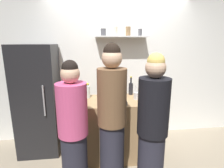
{
  "coord_description": "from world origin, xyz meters",
  "views": [
    {
      "loc": [
        -0.51,
        -2.01,
        1.77
      ],
      "look_at": [
        -0.2,
        0.53,
        1.18
      ],
      "focal_mm": 28.51,
      "sensor_mm": 36.0,
      "label": 1
    }
  ],
  "objects_px": {
    "baking_pan": "(114,101)",
    "wine_bottle_green_glass": "(151,93)",
    "water_bottle_plastic": "(87,91)",
    "wine_bottle_dark_glass": "(131,88)",
    "person_blonde": "(152,130)",
    "utensil_holder": "(137,96)",
    "refrigerator": "(39,100)",
    "person_brown_jacket": "(112,120)",
    "person_pink_top": "(73,131)"
  },
  "relations": [
    {
      "from": "wine_bottle_green_glass",
      "to": "person_blonde",
      "type": "height_order",
      "value": "person_blonde"
    },
    {
      "from": "utensil_holder",
      "to": "person_brown_jacket",
      "type": "bearing_deg",
      "value": -126.92
    },
    {
      "from": "wine_bottle_green_glass",
      "to": "wine_bottle_dark_glass",
      "type": "relative_size",
      "value": 0.89
    },
    {
      "from": "baking_pan",
      "to": "water_bottle_plastic",
      "type": "relative_size",
      "value": 1.48
    },
    {
      "from": "baking_pan",
      "to": "wine_bottle_green_glass",
      "type": "xyz_separation_m",
      "value": [
        0.58,
        0.12,
        0.08
      ]
    },
    {
      "from": "refrigerator",
      "to": "person_brown_jacket",
      "type": "xyz_separation_m",
      "value": [
        1.08,
        -0.92,
        0.01
      ]
    },
    {
      "from": "wine_bottle_dark_glass",
      "to": "person_pink_top",
      "type": "xyz_separation_m",
      "value": [
        -0.87,
        -0.91,
        -0.25
      ]
    },
    {
      "from": "utensil_holder",
      "to": "person_blonde",
      "type": "xyz_separation_m",
      "value": [
        -0.03,
        -0.8,
        -0.15
      ]
    },
    {
      "from": "baking_pan",
      "to": "utensil_holder",
      "type": "xyz_separation_m",
      "value": [
        0.36,
        0.14,
        0.03
      ]
    },
    {
      "from": "baking_pan",
      "to": "utensil_holder",
      "type": "height_order",
      "value": "utensil_holder"
    },
    {
      "from": "baking_pan",
      "to": "person_blonde",
      "type": "relative_size",
      "value": 0.2
    },
    {
      "from": "utensil_holder",
      "to": "water_bottle_plastic",
      "type": "xyz_separation_m",
      "value": [
        -0.75,
        0.16,
        0.05
      ]
    },
    {
      "from": "refrigerator",
      "to": "person_pink_top",
      "type": "height_order",
      "value": "refrigerator"
    },
    {
      "from": "water_bottle_plastic",
      "to": "person_brown_jacket",
      "type": "bearing_deg",
      "value": -68.73
    },
    {
      "from": "wine_bottle_dark_glass",
      "to": "water_bottle_plastic",
      "type": "distance_m",
      "value": 0.72
    },
    {
      "from": "wine_bottle_green_glass",
      "to": "person_blonde",
      "type": "xyz_separation_m",
      "value": [
        -0.24,
        -0.78,
        -0.2
      ]
    },
    {
      "from": "water_bottle_plastic",
      "to": "person_brown_jacket",
      "type": "distance_m",
      "value": 0.83
    },
    {
      "from": "refrigerator",
      "to": "person_pink_top",
      "type": "distance_m",
      "value": 1.16
    },
    {
      "from": "person_brown_jacket",
      "to": "person_pink_top",
      "type": "bearing_deg",
      "value": 115.09
    },
    {
      "from": "wine_bottle_green_glass",
      "to": "wine_bottle_dark_glass",
      "type": "xyz_separation_m",
      "value": [
        -0.25,
        0.28,
        0.01
      ]
    },
    {
      "from": "wine_bottle_dark_glass",
      "to": "person_pink_top",
      "type": "height_order",
      "value": "person_pink_top"
    },
    {
      "from": "person_pink_top",
      "to": "baking_pan",
      "type": "bearing_deg",
      "value": -23.92
    },
    {
      "from": "person_brown_jacket",
      "to": "baking_pan",
      "type": "bearing_deg",
      "value": 8.46
    },
    {
      "from": "refrigerator",
      "to": "person_brown_jacket",
      "type": "distance_m",
      "value": 1.42
    },
    {
      "from": "utensil_holder",
      "to": "person_blonde",
      "type": "relative_size",
      "value": 0.13
    },
    {
      "from": "wine_bottle_green_glass",
      "to": "person_brown_jacket",
      "type": "xyz_separation_m",
      "value": [
        -0.66,
        -0.58,
        -0.14
      ]
    },
    {
      "from": "utensil_holder",
      "to": "person_brown_jacket",
      "type": "height_order",
      "value": "person_brown_jacket"
    },
    {
      "from": "utensil_holder",
      "to": "person_pink_top",
      "type": "distance_m",
      "value": 1.13
    },
    {
      "from": "water_bottle_plastic",
      "to": "refrigerator",
      "type": "bearing_deg",
      "value": 168.63
    },
    {
      "from": "utensil_holder",
      "to": "baking_pan",
      "type": "bearing_deg",
      "value": -159.06
    },
    {
      "from": "baking_pan",
      "to": "person_blonde",
      "type": "height_order",
      "value": "person_blonde"
    },
    {
      "from": "utensil_holder",
      "to": "water_bottle_plastic",
      "type": "relative_size",
      "value": 0.95
    },
    {
      "from": "refrigerator",
      "to": "wine_bottle_green_glass",
      "type": "distance_m",
      "value": 1.78
    },
    {
      "from": "wine_bottle_green_glass",
      "to": "person_brown_jacket",
      "type": "bearing_deg",
      "value": -138.7
    },
    {
      "from": "baking_pan",
      "to": "water_bottle_plastic",
      "type": "distance_m",
      "value": 0.5
    },
    {
      "from": "utensil_holder",
      "to": "person_brown_jacket",
      "type": "distance_m",
      "value": 0.76
    },
    {
      "from": "refrigerator",
      "to": "wine_bottle_dark_glass",
      "type": "distance_m",
      "value": 1.51
    },
    {
      "from": "water_bottle_plastic",
      "to": "person_blonde",
      "type": "distance_m",
      "value": 1.22
    },
    {
      "from": "person_blonde",
      "to": "person_brown_jacket",
      "type": "height_order",
      "value": "person_brown_jacket"
    },
    {
      "from": "refrigerator",
      "to": "wine_bottle_green_glass",
      "type": "relative_size",
      "value": 6.41
    },
    {
      "from": "baking_pan",
      "to": "wine_bottle_green_glass",
      "type": "bearing_deg",
      "value": 11.88
    },
    {
      "from": "refrigerator",
      "to": "wine_bottle_dark_glass",
      "type": "relative_size",
      "value": 5.7
    },
    {
      "from": "wine_bottle_dark_glass",
      "to": "wine_bottle_green_glass",
      "type": "bearing_deg",
      "value": -48.38
    },
    {
      "from": "baking_pan",
      "to": "wine_bottle_dark_glass",
      "type": "bearing_deg",
      "value": 50.25
    },
    {
      "from": "baking_pan",
      "to": "utensil_holder",
      "type": "bearing_deg",
      "value": 20.94
    },
    {
      "from": "baking_pan",
      "to": "water_bottle_plastic",
      "type": "bearing_deg",
      "value": 141.93
    },
    {
      "from": "water_bottle_plastic",
      "to": "person_blonde",
      "type": "relative_size",
      "value": 0.14
    },
    {
      "from": "refrigerator",
      "to": "baking_pan",
      "type": "height_order",
      "value": "refrigerator"
    },
    {
      "from": "utensil_holder",
      "to": "water_bottle_plastic",
      "type": "bearing_deg",
      "value": 167.74
    },
    {
      "from": "person_blonde",
      "to": "water_bottle_plastic",
      "type": "bearing_deg",
      "value": 173.47
    }
  ]
}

